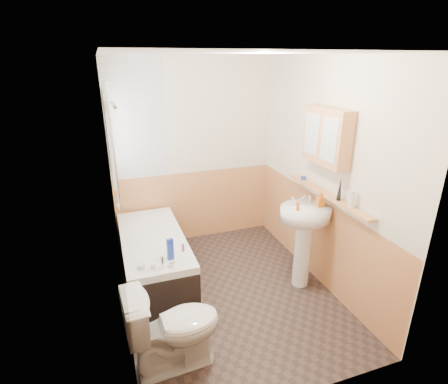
{
  "coord_description": "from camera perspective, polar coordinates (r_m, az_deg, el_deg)",
  "views": [
    {
      "loc": [
        -1.12,
        -3.08,
        2.45
      ],
      "look_at": [
        0.0,
        0.15,
        1.15
      ],
      "focal_mm": 28.0,
      "sensor_mm": 36.0,
      "label": 1
    }
  ],
  "objects": [
    {
      "name": "soap_bottle",
      "position": [
        3.86,
        15.41,
        -1.77
      ],
      "size": [
        0.09,
        0.17,
        0.08
      ],
      "primitive_type": "imported",
      "rotation": [
        0.0,
        0.0,
        -0.12
      ],
      "color": "orange",
      "rests_on": "sink"
    },
    {
      "name": "wall_back",
      "position": [
        4.78,
        -4.99,
        6.22
      ],
      "size": [
        2.2,
        0.02,
        2.5
      ],
      "primitive_type": "cube",
      "color": "beige",
      "rests_on": "ground"
    },
    {
      "name": "tile_cladding_left",
      "position": [
        3.31,
        -17.22,
        -1.46
      ],
      "size": [
        0.01,
        2.8,
        2.5
      ],
      "primitive_type": "cube",
      "color": "white",
      "rests_on": "wall_left"
    },
    {
      "name": "sink",
      "position": [
        3.96,
        12.97,
        -6.06
      ],
      "size": [
        0.57,
        0.46,
        1.1
      ],
      "rotation": [
        0.0,
        0.0,
        -0.2
      ],
      "color": "white",
      "rests_on": "floor"
    },
    {
      "name": "bathtub",
      "position": [
        4.25,
        -11.34,
        -10.27
      ],
      "size": [
        0.7,
        1.57,
        0.68
      ],
      "color": "black",
      "rests_on": "floor"
    },
    {
      "name": "medicine_cabinet",
      "position": [
        3.73,
        16.4,
        8.72
      ],
      "size": [
        0.16,
        0.64,
        0.57
      ],
      "color": "tan",
      "rests_on": "wall_right"
    },
    {
      "name": "orange_bottle",
      "position": [
        3.76,
        -6.71,
        -9.02
      ],
      "size": [
        0.03,
        0.03,
        0.08
      ],
      "primitive_type": "cylinder",
      "rotation": [
        0.0,
        0.0,
        -0.07
      ],
      "color": "purple",
      "rests_on": "bathtub"
    },
    {
      "name": "wall_front",
      "position": [
        2.34,
        12.83,
        -10.62
      ],
      "size": [
        2.2,
        0.02,
        2.5
      ],
      "primitive_type": "cube",
      "color": "beige",
      "rests_on": "ground"
    },
    {
      "name": "pine_shelf",
      "position": [
        3.86,
        16.43,
        -0.43
      ],
      "size": [
        0.1,
        1.38,
        0.03
      ],
      "primitive_type": "cube",
      "color": "tan",
      "rests_on": "wall_right"
    },
    {
      "name": "wainscot_back",
      "position": [
        5.0,
        -4.66,
        -2.18
      ],
      "size": [
        2.2,
        0.01,
        1.0
      ],
      "primitive_type": "cube",
      "color": "tan",
      "rests_on": "wall_back"
    },
    {
      "name": "green_bottle",
      "position": [
        3.67,
        18.38,
        0.46
      ],
      "size": [
        0.05,
        0.05,
        0.24
      ],
      "primitive_type": "cone",
      "rotation": [
        0.0,
        0.0,
        0.14
      ],
      "color": "black",
      "rests_on": "pine_shelf"
    },
    {
      "name": "wainscot_front",
      "position": [
        2.82,
        11.26,
        -23.55
      ],
      "size": [
        2.2,
        0.01,
        1.0
      ],
      "primitive_type": "cube",
      "color": "tan",
      "rests_on": "wall_front"
    },
    {
      "name": "window",
      "position": [
        4.11,
        -18.16,
        8.57
      ],
      "size": [
        0.03,
        0.79,
        0.99
      ],
      "color": "white",
      "rests_on": "wall_left"
    },
    {
      "name": "blue_gel",
      "position": [
        3.61,
        -8.78,
        -9.2
      ],
      "size": [
        0.07,
        0.05,
        0.23
      ],
      "primitive_type": "cube",
      "rotation": [
        0.0,
        0.0,
        0.17
      ],
      "color": "#19339E",
      "rests_on": "bathtub"
    },
    {
      "name": "toilet",
      "position": [
        3.11,
        -8.16,
        -21.04
      ],
      "size": [
        0.81,
        0.49,
        0.77
      ],
      "primitive_type": "imported",
      "rotation": [
        0.0,
        0.0,
        1.63
      ],
      "color": "white",
      "rests_on": "floor"
    },
    {
      "name": "cream_jar",
      "position": [
        3.56,
        -13.27,
        -11.72
      ],
      "size": [
        0.1,
        0.1,
        0.05
      ],
      "primitive_type": "cylinder",
      "rotation": [
        0.0,
        0.0,
        -0.3
      ],
      "color": "silver",
      "rests_on": "bathtub"
    },
    {
      "name": "floor",
      "position": [
        4.09,
        0.72,
        -15.95
      ],
      "size": [
        2.8,
        2.8,
        0.0
      ],
      "primitive_type": "plane",
      "color": "#2D2320",
      "rests_on": "ground"
    },
    {
      "name": "clear_bottle",
      "position": [
        3.71,
        11.96,
        -2.28
      ],
      "size": [
        0.05,
        0.05,
        0.1
      ],
      "primitive_type": "cylinder",
      "rotation": [
        0.0,
        0.0,
        0.4
      ],
      "color": "orange",
      "rests_on": "sink"
    },
    {
      "name": "ceiling",
      "position": [
        3.28,
        0.93,
        21.68
      ],
      "size": [
        2.8,
        2.8,
        0.0
      ],
      "primitive_type": "plane",
      "rotation": [
        3.14,
        0.0,
        0.0
      ],
      "color": "white",
      "rests_on": "ground"
    },
    {
      "name": "shower_riser",
      "position": [
        3.65,
        -17.61,
        8.13
      ],
      "size": [
        0.11,
        0.09,
        1.31
      ],
      "color": "silver",
      "rests_on": "wall_left"
    },
    {
      "name": "foam_can",
      "position": [
        3.54,
        20.17,
        -1.08
      ],
      "size": [
        0.07,
        0.07,
        0.17
      ],
      "primitive_type": "cylinder",
      "rotation": [
        0.0,
        0.0,
        -0.35
      ],
      "color": "silver",
      "rests_on": "pine_shelf"
    },
    {
      "name": "wainscot_right",
      "position": [
        4.26,
        14.75,
        -7.15
      ],
      "size": [
        0.01,
        2.8,
        1.0
      ],
      "primitive_type": "cube",
      "color": "tan",
      "rests_on": "wall_right"
    },
    {
      "name": "wall_right",
      "position": [
        3.99,
        15.99,
        2.48
      ],
      "size": [
        0.02,
        2.8,
        2.5
      ],
      "primitive_type": "cube",
      "color": "beige",
      "rests_on": "ground"
    },
    {
      "name": "tile_return_back",
      "position": [
        4.54,
        -14.18,
        11.34
      ],
      "size": [
        0.75,
        0.01,
        1.5
      ],
      "primitive_type": "cube",
      "color": "white",
      "rests_on": "wall_back"
    },
    {
      "name": "wall_left",
      "position": [
        3.31,
        -17.6,
        -1.5
      ],
      "size": [
        0.02,
        2.8,
        2.5
      ],
      "primitive_type": "cube",
      "color": "beige",
      "rests_on": "ground"
    },
    {
      "name": "black_jar",
      "position": [
        4.21,
        12.83,
        2.22
      ],
      "size": [
        0.07,
        0.07,
        0.04
      ],
      "primitive_type": "cylinder",
      "rotation": [
        0.0,
        0.0,
        -0.14
      ],
      "color": "#19339E",
      "rests_on": "pine_shelf"
    }
  ]
}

